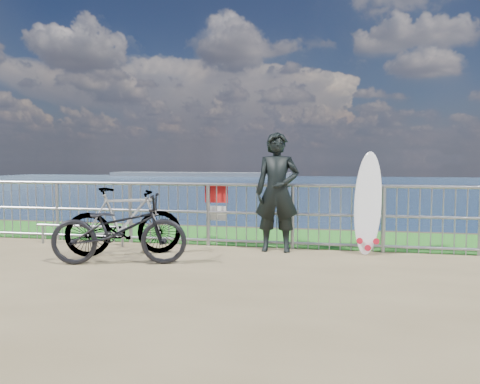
% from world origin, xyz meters
% --- Properties ---
extents(grass_strip, '(120.00, 120.00, 0.00)m').
position_xyz_m(grass_strip, '(0.00, 2.70, 0.01)').
color(grass_strip, '#227420').
rests_on(grass_strip, ground).
extents(seascape, '(260.00, 260.00, 5.00)m').
position_xyz_m(seascape, '(-43.75, 147.49, -4.03)').
color(seascape, brown).
rests_on(seascape, ground).
extents(railing, '(10.06, 0.10, 1.13)m').
position_xyz_m(railing, '(0.01, 1.60, 0.58)').
color(railing, '#95989D').
rests_on(railing, ground).
extents(surfer, '(0.75, 0.51, 2.00)m').
position_xyz_m(surfer, '(0.76, 1.33, 1.00)').
color(surfer, black).
rests_on(surfer, ground).
extents(surfboard, '(0.52, 0.48, 1.69)m').
position_xyz_m(surfboard, '(2.24, 1.44, 0.78)').
color(surfboard, white).
rests_on(surfboard, ground).
extents(bicycle_near, '(2.08, 1.15, 1.04)m').
position_xyz_m(bicycle_near, '(-1.39, -0.10, 0.52)').
color(bicycle_near, black).
rests_on(bicycle_near, ground).
extents(bicycle_far, '(1.86, 1.28, 1.10)m').
position_xyz_m(bicycle_far, '(-1.61, 0.52, 0.55)').
color(bicycle_far, black).
rests_on(bicycle_far, ground).
extents(bike_rack, '(1.77, 0.05, 0.37)m').
position_xyz_m(bike_rack, '(-2.75, 1.19, 0.30)').
color(bike_rack, '#95989D').
rests_on(bike_rack, ground).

